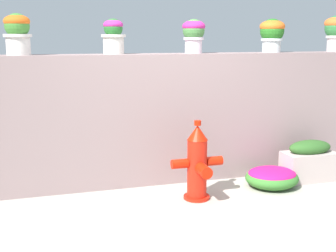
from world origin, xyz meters
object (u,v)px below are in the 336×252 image
potted_plant_2 (113,35)px  fire_hydrant (197,164)px  potted_plant_4 (272,32)px  planter_box (309,161)px  potted_plant_1 (17,31)px  potted_plant_3 (194,33)px  flower_bush_left (272,177)px

potted_plant_2 → fire_hydrant: 1.71m
potted_plant_2 → fire_hydrant: size_ratio=0.46×
potted_plant_4 → planter_box: bearing=-64.4°
potted_plant_1 → planter_box: potted_plant_1 is taller
potted_plant_1 → planter_box: 3.63m
potted_plant_3 → potted_plant_2: bearing=176.2°
planter_box → potted_plant_3: bearing=159.5°
potted_plant_3 → planter_box: bearing=-20.5°
potted_plant_1 → fire_hydrant: size_ratio=0.50×
potted_plant_1 → flower_bush_left: (2.70, -0.59, -1.64)m
potted_plant_3 → potted_plant_4: potted_plant_4 is taller
potted_plant_4 → fire_hydrant: size_ratio=0.48×
planter_box → potted_plant_4: bearing=115.6°
potted_plant_2 → planter_box: 2.75m
potted_plant_1 → potted_plant_3: bearing=-0.1°
potted_plant_3 → fire_hydrant: bearing=-105.1°
potted_plant_4 → flower_bush_left: (-0.28, -0.65, -1.64)m
potted_plant_3 → planter_box: 2.07m
potted_plant_2 → flower_bush_left: bearing=-21.0°
potted_plant_2 → planter_box: bearing=-13.9°
potted_plant_1 → fire_hydrant: (1.74, -0.71, -1.37)m
potted_plant_3 → potted_plant_4: size_ratio=0.95×
fire_hydrant → flower_bush_left: 1.00m
potted_plant_4 → flower_bush_left: size_ratio=0.66×
fire_hydrant → flower_bush_left: (0.96, 0.12, -0.26)m
fire_hydrant → planter_box: 1.53m
potted_plant_1 → flower_bush_left: size_ratio=0.69×
potted_plant_4 → planter_box: (0.27, -0.56, -1.52)m
flower_bush_left → potted_plant_2: bearing=159.0°
potted_plant_2 → fire_hydrant: potted_plant_2 is taller
fire_hydrant → flower_bush_left: fire_hydrant is taller
potted_plant_4 → fire_hydrant: bearing=-148.2°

